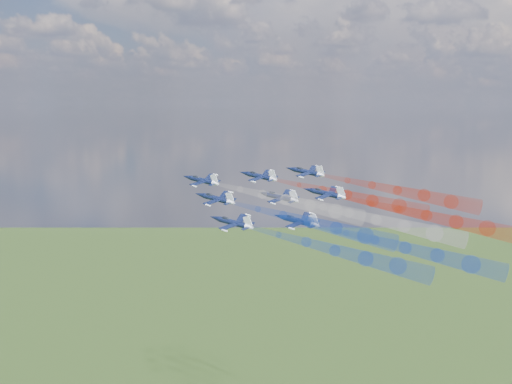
% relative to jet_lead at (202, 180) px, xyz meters
% --- Properties ---
extents(jet_lead, '(13.48, 11.71, 6.58)m').
position_rel_jet_lead_xyz_m(jet_lead, '(0.00, 0.00, 0.00)').
color(jet_lead, black).
extents(trail_lead, '(39.09, 11.69, 9.48)m').
position_rel_jet_lead_xyz_m(trail_lead, '(24.00, -4.44, -3.07)').
color(trail_lead, white).
extents(jet_inner_left, '(13.48, 11.71, 6.58)m').
position_rel_jet_lead_xyz_m(jet_inner_left, '(9.12, -10.92, -2.67)').
color(jet_inner_left, black).
extents(trail_inner_left, '(39.09, 11.69, 9.48)m').
position_rel_jet_lead_xyz_m(trail_inner_left, '(33.13, -15.36, -5.74)').
color(trail_inner_left, blue).
extents(jet_inner_right, '(13.48, 11.71, 6.58)m').
position_rel_jet_lead_xyz_m(jet_inner_right, '(12.84, 7.17, 0.85)').
color(jet_inner_right, black).
extents(trail_inner_right, '(39.09, 11.69, 9.48)m').
position_rel_jet_lead_xyz_m(trail_inner_right, '(36.84, 2.73, -2.21)').
color(trail_inner_right, red).
extents(jet_outer_left, '(13.48, 11.71, 6.58)m').
position_rel_jet_lead_xyz_m(jet_outer_left, '(17.28, -19.76, -6.26)').
color(jet_outer_left, black).
extents(trail_outer_left, '(39.09, 11.69, 9.48)m').
position_rel_jet_lead_xyz_m(trail_outer_left, '(41.28, -24.20, -9.33)').
color(trail_outer_left, blue).
extents(jet_center_third, '(13.48, 11.71, 6.58)m').
position_rel_jet_lead_xyz_m(jet_center_third, '(21.90, -2.94, -2.66)').
color(jet_center_third, black).
extents(trail_center_third, '(39.09, 11.69, 9.48)m').
position_rel_jet_lead_xyz_m(trail_center_third, '(45.90, -7.38, -5.73)').
color(trail_center_third, white).
extents(jet_outer_right, '(13.48, 11.71, 6.58)m').
position_rel_jet_lead_xyz_m(jet_outer_right, '(23.69, 12.51, 1.88)').
color(jet_outer_right, black).
extents(trail_outer_right, '(39.09, 11.69, 9.48)m').
position_rel_jet_lead_xyz_m(trail_outer_right, '(47.70, 8.07, -1.19)').
color(trail_outer_right, red).
extents(jet_rear_left, '(13.48, 11.71, 6.58)m').
position_rel_jet_lead_xyz_m(jet_rear_left, '(29.89, -13.06, -6.15)').
color(jet_rear_left, black).
extents(trail_rear_left, '(39.09, 11.69, 9.48)m').
position_rel_jet_lead_xyz_m(trail_rear_left, '(53.89, -17.50, -9.22)').
color(trail_rear_left, blue).
extents(jet_rear_right, '(13.48, 11.71, 6.58)m').
position_rel_jet_lead_xyz_m(jet_rear_right, '(32.03, 1.51, -1.88)').
color(jet_rear_right, black).
extents(trail_rear_right, '(39.09, 11.69, 9.48)m').
position_rel_jet_lead_xyz_m(trail_rear_right, '(56.03, -2.93, -4.94)').
color(trail_rear_right, red).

